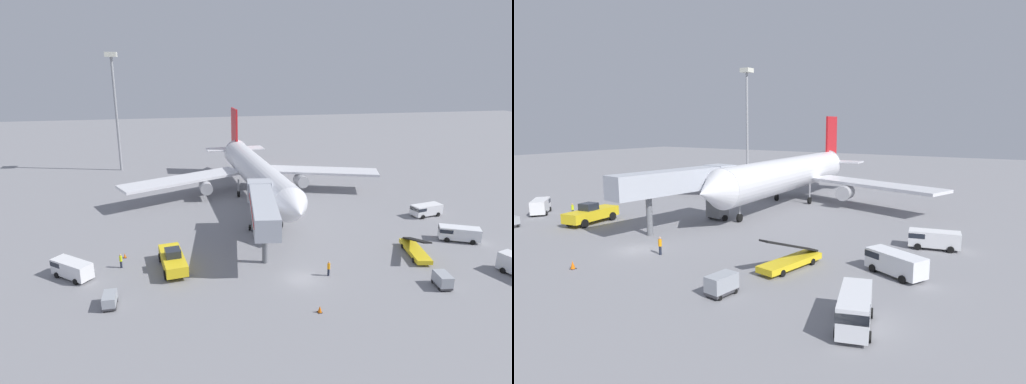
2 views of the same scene
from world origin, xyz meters
TOP-DOWN VIEW (x-y plane):
  - ground_plane at (0.00, 0.00)m, footprint 300.00×300.00m
  - airplane_at_gate at (0.44, 31.45)m, footprint 48.38×47.48m
  - jet_bridge at (-2.54, 9.98)m, footprint 5.38×17.53m
  - pushback_tug at (-14.34, 5.11)m, footprint 3.64×7.58m
  - belt_loader_truck at (16.14, 3.37)m, footprint 3.11×7.16m
  - service_van_rear_right at (-25.79, 5.10)m, footprint 5.14×4.72m
  - service_van_far_left at (25.49, 16.47)m, footprint 5.30×3.00m
  - service_van_near_center at (24.39, 6.60)m, footprint 5.62×4.07m
  - baggage_cart_outer_right at (-20.63, -2.08)m, footprint 1.35×2.39m
  - baggage_cart_near_right at (14.75, -4.62)m, footprint 1.66×2.50m
  - ground_crew_worker_foreground at (-20.49, 6.56)m, footprint 0.45×0.45m
  - ground_crew_worker_midground at (3.35, 0.13)m, footprint 0.40×0.40m
  - safety_cone_alpha at (-0.08, -6.98)m, footprint 0.48×0.48m
  - safety_cone_bravo at (-20.36, 9.28)m, footprint 0.41×0.41m
  - apron_light_mast at (-25.98, 56.85)m, footprint 2.40×2.40m

SIDE VIEW (x-z plane):
  - ground_plane at x=0.00m, z-range 0.00..0.00m
  - safety_cone_bravo at x=-20.36m, z-range 0.00..0.62m
  - safety_cone_alpha at x=-0.08m, z-range 0.00..0.73m
  - baggage_cart_outer_right at x=-20.63m, z-range 0.08..1.46m
  - belt_loader_truck at x=16.14m, z-range -0.86..2.41m
  - baggage_cart_near_right at x=14.75m, z-range 0.08..1.68m
  - ground_crew_worker_foreground at x=-20.49m, z-range 0.05..1.84m
  - ground_crew_worker_midground at x=3.35m, z-range 0.05..1.85m
  - service_van_far_left at x=25.49m, z-range 0.15..2.02m
  - service_van_near_center at x=24.39m, z-range 0.15..2.13m
  - service_van_rear_right at x=-25.79m, z-range 0.15..2.23m
  - pushback_tug at x=-14.34m, z-range -0.11..2.59m
  - airplane_at_gate at x=0.44m, z-range -2.25..11.90m
  - jet_bridge at x=-2.54m, z-range 1.81..9.13m
  - apron_light_mast at x=-25.98m, z-range 4.98..30.67m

